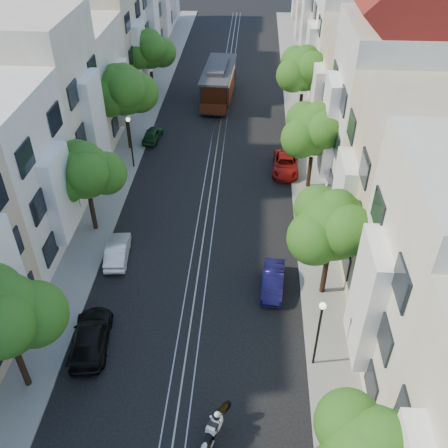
% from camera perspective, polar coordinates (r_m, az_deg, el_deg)
% --- Properties ---
extents(ground, '(200.00, 200.00, 0.00)m').
position_cam_1_polar(ground, '(44.57, -0.61, 10.17)').
color(ground, black).
rests_on(ground, ground).
extents(sidewalk_east, '(2.50, 80.00, 0.12)m').
position_cam_1_polar(sidewalk_east, '(44.67, 8.85, 9.87)').
color(sidewalk_east, gray).
rests_on(sidewalk_east, ground).
extents(sidewalk_west, '(2.50, 80.00, 0.12)m').
position_cam_1_polar(sidewalk_west, '(45.59, -9.89, 10.35)').
color(sidewalk_west, gray).
rests_on(sidewalk_west, ground).
extents(rail_left, '(0.06, 80.00, 0.02)m').
position_cam_1_polar(rail_left, '(44.61, -1.32, 10.20)').
color(rail_left, gray).
rests_on(rail_left, ground).
extents(rail_slot, '(0.06, 80.00, 0.02)m').
position_cam_1_polar(rail_slot, '(44.57, -0.61, 10.19)').
color(rail_slot, gray).
rests_on(rail_slot, ground).
extents(rail_right, '(0.06, 80.00, 0.02)m').
position_cam_1_polar(rail_right, '(44.54, 0.11, 10.17)').
color(rail_right, gray).
rests_on(rail_right, ground).
extents(lane_line, '(0.08, 80.00, 0.01)m').
position_cam_1_polar(lane_line, '(44.57, -0.61, 10.18)').
color(lane_line, tan).
rests_on(lane_line, ground).
extents(townhouses_east, '(7.75, 72.00, 12.00)m').
position_cam_1_polar(townhouses_east, '(43.23, 15.85, 15.44)').
color(townhouses_east, beige).
rests_on(townhouses_east, ground).
extents(townhouses_west, '(7.75, 72.00, 11.76)m').
position_cam_1_polar(townhouses_west, '(44.81, -16.61, 15.93)').
color(townhouses_west, silver).
rests_on(townhouses_west, ground).
extents(tree_e_b, '(4.93, 4.08, 6.68)m').
position_cam_1_polar(tree_e_b, '(26.17, 12.42, -0.35)').
color(tree_e_b, black).
rests_on(tree_e_b, ground).
extents(tree_e_c, '(4.84, 3.99, 6.52)m').
position_cam_1_polar(tree_e_c, '(35.52, 10.38, 10.38)').
color(tree_e_c, black).
rests_on(tree_e_c, ground).
extents(tree_e_d, '(5.01, 4.16, 6.85)m').
position_cam_1_polar(tree_e_d, '(45.47, 9.21, 16.98)').
color(tree_e_d, black).
rests_on(tree_e_d, ground).
extents(tree_w_a, '(4.93, 4.08, 6.68)m').
position_cam_1_polar(tree_w_a, '(22.97, -23.89, -9.70)').
color(tree_w_a, black).
rests_on(tree_w_a, ground).
extents(tree_w_b, '(4.72, 3.87, 6.27)m').
position_cam_1_polar(tree_w_b, '(31.72, -15.51, 5.67)').
color(tree_w_b, black).
rests_on(tree_w_b, ground).
extents(tree_w_c, '(5.13, 4.28, 7.09)m').
position_cam_1_polar(tree_w_c, '(40.84, -11.35, 14.65)').
color(tree_w_c, black).
rests_on(tree_w_c, ground).
extents(tree_w_d, '(4.84, 3.99, 6.52)m').
position_cam_1_polar(tree_w_d, '(51.06, -8.47, 19.00)').
color(tree_w_d, black).
rests_on(tree_w_d, ground).
extents(lamp_east, '(0.32, 0.32, 4.16)m').
position_cam_1_polar(lamp_east, '(23.68, 10.85, -11.30)').
color(lamp_east, black).
rests_on(lamp_east, ground).
extents(lamp_west, '(0.32, 0.32, 4.16)m').
position_cam_1_polar(lamp_west, '(38.94, -10.69, 9.95)').
color(lamp_west, black).
rests_on(lamp_west, ground).
extents(sportbike_rider, '(1.15, 2.02, 1.52)m').
position_cam_1_polar(sportbike_rider, '(22.67, -1.02, -22.04)').
color(sportbike_rider, black).
rests_on(sportbike_rider, ground).
extents(cable_car, '(3.18, 8.79, 3.33)m').
position_cam_1_polar(cable_car, '(50.51, -0.61, 16.00)').
color(cable_car, black).
rests_on(cable_car, ground).
extents(parked_car_e_mid, '(1.47, 3.55, 1.14)m').
position_cam_1_polar(parked_car_e_mid, '(28.70, 5.61, -6.49)').
color(parked_car_e_mid, '#0E0B3A').
rests_on(parked_car_e_mid, ground).
extents(parked_car_e_far, '(2.16, 4.33, 1.18)m').
position_cam_1_polar(parked_car_e_far, '(39.25, 7.04, 6.81)').
color(parked_car_e_far, maroon).
rests_on(parked_car_e_far, ground).
extents(parked_car_w_near, '(2.27, 4.56, 1.27)m').
position_cam_1_polar(parked_car_w_near, '(26.57, -15.00, -12.35)').
color(parked_car_w_near, black).
rests_on(parked_car_w_near, ground).
extents(parked_car_w_mid, '(1.60, 3.69, 1.18)m').
position_cam_1_polar(parked_car_w_mid, '(31.19, -12.07, -2.99)').
color(parked_car_w_mid, white).
rests_on(parked_car_w_mid, ground).
extents(parked_car_w_far, '(1.54, 3.29, 1.09)m').
position_cam_1_polar(parked_car_w_far, '(43.84, -8.17, 10.10)').
color(parked_car_w_far, '#15341A').
rests_on(parked_car_w_far, ground).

